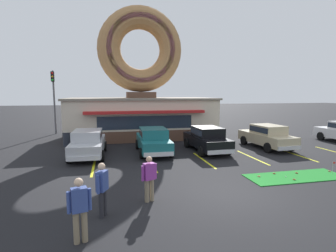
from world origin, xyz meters
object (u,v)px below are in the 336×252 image
(car_champagne, at_px, (267,135))
(pedestrian_blue_sweater_man, at_px, (80,207))
(golf_ball, at_px, (286,177))
(pedestrian_leather_jacket_man, at_px, (102,187))
(traffic_light_pole, at_px, (54,94))
(car_black, at_px, (207,138))
(car_teal, at_px, (153,139))
(trash_bin, at_px, (67,139))
(car_silver, at_px, (88,142))
(putting_flag_pin, at_px, (333,165))
(pedestrian_hooded_kid, at_px, (149,177))

(car_champagne, relative_size, pedestrian_blue_sweater_man, 2.77)
(golf_ball, distance_m, car_champagne, 6.70)
(pedestrian_leather_jacket_man, distance_m, traffic_light_pole, 18.75)
(car_black, bearing_deg, car_teal, 176.61)
(golf_ball, bearing_deg, pedestrian_blue_sweater_man, -158.14)
(traffic_light_pole, bearing_deg, pedestrian_leather_jacket_man, -75.33)
(car_champagne, bearing_deg, car_teal, 179.14)
(car_champagne, relative_size, trash_bin, 4.78)
(pedestrian_blue_sweater_man, bearing_deg, car_champagne, 39.56)
(car_silver, height_order, pedestrian_leather_jacket_man, pedestrian_leather_jacket_man)
(golf_ball, relative_size, trash_bin, 0.04)
(putting_flag_pin, bearing_deg, car_teal, 141.07)
(car_silver, bearing_deg, pedestrian_hooded_kid, -70.33)
(car_silver, xyz_separation_m, car_black, (7.40, -0.13, 0.00))
(pedestrian_hooded_kid, xyz_separation_m, pedestrian_leather_jacket_man, (-1.55, -0.82, 0.05))
(putting_flag_pin, bearing_deg, pedestrian_leather_jacket_man, -168.81)
(putting_flag_pin, relative_size, trash_bin, 0.56)
(car_teal, relative_size, trash_bin, 4.71)
(putting_flag_pin, distance_m, car_silver, 12.93)
(pedestrian_hooded_kid, bearing_deg, car_silver, 109.67)
(car_champagne, xyz_separation_m, car_silver, (-11.83, 0.04, 0.00))
(car_teal, xyz_separation_m, pedestrian_blue_sweater_man, (-3.41, -9.46, 0.06))
(car_champagne, xyz_separation_m, traffic_light_pole, (-15.50, 9.92, 2.84))
(car_champagne, distance_m, car_teal, 7.91)
(pedestrian_hooded_kid, height_order, traffic_light_pole, traffic_light_pole)
(car_teal, relative_size, car_black, 1.00)
(car_teal, xyz_separation_m, traffic_light_pole, (-7.59, 9.80, 2.84))
(pedestrian_leather_jacket_man, bearing_deg, putting_flag_pin, 11.19)
(putting_flag_pin, bearing_deg, golf_ball, -179.53)
(golf_ball, bearing_deg, car_champagne, 63.99)
(car_champagne, xyz_separation_m, pedestrian_hooded_kid, (-9.25, -7.20, 0.01))
(traffic_light_pole, bearing_deg, pedestrian_blue_sweater_man, -77.75)
(car_champagne, height_order, traffic_light_pole, traffic_light_pole)
(car_silver, distance_m, traffic_light_pole, 10.92)
(car_teal, distance_m, trash_bin, 6.73)
(pedestrian_blue_sweater_man, relative_size, traffic_light_pole, 0.29)
(traffic_light_pole, bearing_deg, trash_bin, -72.80)
(car_silver, bearing_deg, car_black, -0.98)
(trash_bin, xyz_separation_m, traffic_light_pole, (-1.92, 6.20, 3.21))
(pedestrian_leather_jacket_man, relative_size, traffic_light_pole, 0.29)
(pedestrian_blue_sweater_man, bearing_deg, putting_flag_pin, 17.24)
(putting_flag_pin, xyz_separation_m, pedestrian_hooded_kid, (-8.86, -1.24, 0.45))
(golf_ball, xyz_separation_m, car_teal, (-4.99, 6.09, 0.82))
(golf_ball, distance_m, car_teal, 7.92)
(pedestrian_leather_jacket_man, bearing_deg, car_champagne, 36.57)
(car_silver, bearing_deg, putting_flag_pin, -27.64)
(traffic_light_pole, bearing_deg, golf_ball, -51.64)
(golf_ball, relative_size, pedestrian_blue_sweater_man, 0.02)
(golf_ball, bearing_deg, pedestrian_hooded_kid, -169.09)
(golf_ball, height_order, car_teal, car_teal)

